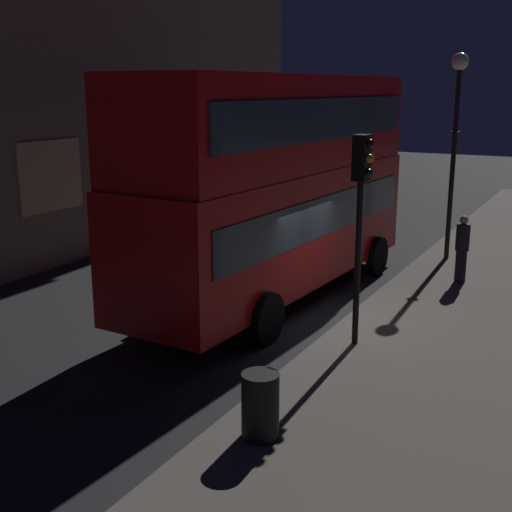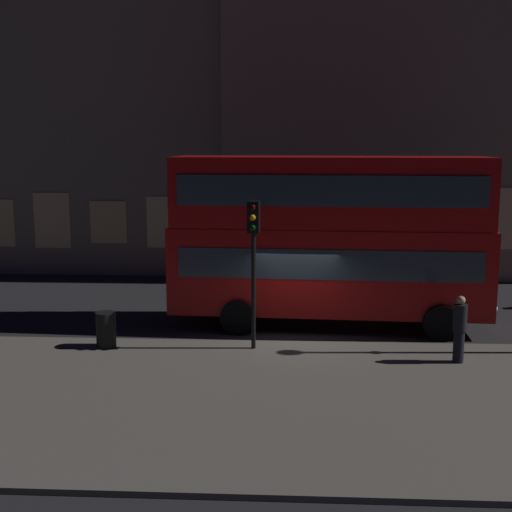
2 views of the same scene
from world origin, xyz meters
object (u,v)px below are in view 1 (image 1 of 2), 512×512
Objects in this scene: double_decker_bus at (277,177)px; litter_bin at (260,406)px; traffic_light_far_side at (339,150)px; street_lamp at (456,115)px; traffic_light_near_kerb at (361,197)px; pedestrian at (462,248)px.

double_decker_bus is 10.16× the size of litter_bin.
double_decker_bus is at bearing 15.07° from traffic_light_far_side.
street_lamp is 12.39m from litter_bin.
traffic_light_near_kerb is 14.13m from traffic_light_far_side.
traffic_light_far_side is (10.81, 2.69, -0.32)m from double_decker_bus.
litter_bin is at bearing 19.19° from traffic_light_far_side.
street_lamp is 4.12m from pedestrian.
double_decker_bus is 7.31m from litter_bin.
street_lamp is (-5.25, -5.54, 1.61)m from traffic_light_far_side.
street_lamp is 5.96× the size of litter_bin.
street_lamp reaches higher than litter_bin.
pedestrian is at bearing -46.62° from double_decker_bus.
traffic_light_near_kerb is at bearing 0.71° from litter_bin.
traffic_light_far_side is at bearing 46.50° from street_lamp.
double_decker_bus is at bearing 66.24° from pedestrian.
traffic_light_near_kerb is (-2.18, -2.85, 0.07)m from double_decker_bus.
traffic_light_far_side reaches higher than litter_bin.
double_decker_bus is 11.15m from traffic_light_far_side.
street_lamp reaches higher than pedestrian.
double_decker_bus reaches higher than pedestrian.
traffic_light_near_kerb is 5.79m from pedestrian.
litter_bin is at bearing -152.25° from double_decker_bus.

